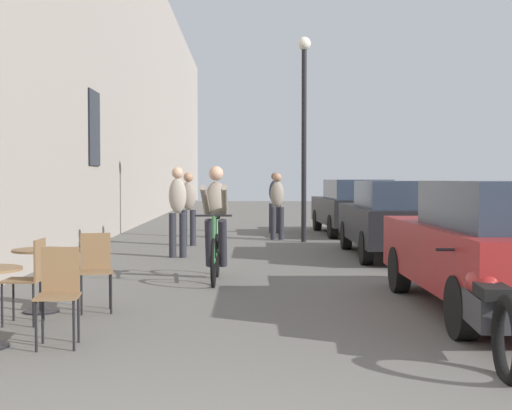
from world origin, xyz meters
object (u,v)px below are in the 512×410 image
object	(u,v)px
cafe_chair_mid_toward_street	(30,275)
pedestrian_near	(178,207)
cafe_chair_mid_toward_wall	(96,266)
pedestrian_furthest	(275,199)
cafe_chair_near_toward_street	(59,289)
pedestrian_mid	(188,204)
street_lamp	(304,112)
parked_car_third	(354,206)
pedestrian_far	(277,202)
cyclist_on_bicycle	(216,226)
parked_car_second	(397,217)
cafe_table_mid	(41,267)
parked_motorcycle	(485,309)
parked_car_nearest	(499,245)

from	to	relation	value
cafe_chair_mid_toward_street	pedestrian_near	xyz separation A→B (m)	(0.95, 6.19, 0.47)
cafe_chair_mid_toward_wall	pedestrian_furthest	size ratio (longest dim) A/B	0.53
cafe_chair_near_toward_street	pedestrian_mid	distance (m)	9.56
street_lamp	parked_car_third	bearing A→B (deg)	54.79
parked_car_third	street_lamp	bearing A→B (deg)	-125.21
pedestrian_mid	pedestrian_far	bearing A→B (deg)	36.11
cyclist_on_bicycle	parked_car_second	world-z (taller)	cyclist_on_bicycle
cafe_table_mid	cyclist_on_bicycle	distance (m)	3.15
parked_car_second	cafe_chair_mid_toward_wall	bearing A→B (deg)	-130.28
cafe_chair_mid_toward_wall	parked_car_third	bearing A→B (deg)	66.90
pedestrian_furthest	parked_car_second	bearing A→B (deg)	-70.72
parked_car_third	pedestrian_near	bearing A→B (deg)	-127.66
cafe_chair_near_toward_street	parked_motorcycle	world-z (taller)	cafe_chair_near_toward_street
cafe_chair_near_toward_street	pedestrian_far	xyz separation A→B (m)	(2.50, 11.06, 0.42)
parked_car_second	cyclist_on_bicycle	bearing A→B (deg)	-137.78
parked_car_nearest	parked_car_second	distance (m)	5.74
cafe_chair_mid_toward_wall	street_lamp	xyz separation A→B (m)	(3.13, 8.78, 2.59)
pedestrian_far	cyclist_on_bicycle	bearing A→B (deg)	-100.11
cafe_chair_near_toward_street	pedestrian_near	world-z (taller)	pedestrian_near
parked_car_second	parked_motorcycle	xyz separation A→B (m)	(-0.89, -7.64, -0.36)
cafe_chair_near_toward_street	pedestrian_far	bearing A→B (deg)	77.27
cafe_chair_near_toward_street	parked_motorcycle	bearing A→B (deg)	-7.07
parked_car_second	parked_motorcycle	bearing A→B (deg)	-96.67
cafe_table_mid	cyclist_on_bicycle	world-z (taller)	cyclist_on_bicycle
pedestrian_near	cafe_chair_mid_toward_street	bearing A→B (deg)	-98.72
pedestrian_near	pedestrian_furthest	size ratio (longest dim) A/B	1.03
street_lamp	cafe_chair_mid_toward_street	bearing A→B (deg)	-111.04
parked_motorcycle	cyclist_on_bicycle	bearing A→B (deg)	118.55
pedestrian_far	parked_car_second	xyz separation A→B (m)	(2.14, -3.89, -0.17)
pedestrian_mid	parked_car_nearest	bearing A→B (deg)	-62.98
cafe_chair_near_toward_street	parked_car_nearest	bearing A→B (deg)	17.53
cyclist_on_bicycle	parked_car_third	size ratio (longest dim) A/B	0.41
cafe_table_mid	parked_motorcycle	distance (m)	4.83
pedestrian_near	parked_motorcycle	xyz separation A→B (m)	(3.34, -7.60, -0.58)
parked_motorcycle	cafe_chair_mid_toward_wall	bearing A→B (deg)	150.39
street_lamp	parked_car_nearest	distance (m)	9.43
pedestrian_furthest	parked_car_second	size ratio (longest dim) A/B	0.40
cafe_chair_mid_toward_wall	street_lamp	world-z (taller)	street_lamp
pedestrian_mid	pedestrian_far	size ratio (longest dim) A/B	1.00
cafe_chair_mid_toward_street	parked_car_second	bearing A→B (deg)	50.21
cyclist_on_bicycle	pedestrian_mid	bearing A→B (deg)	98.82
cyclist_on_bicycle	pedestrian_far	xyz separation A→B (m)	(1.24, 6.96, 0.13)
cafe_chair_near_toward_street	cafe_table_mid	xyz separation A→B (m)	(-0.62, 1.60, 0.00)
pedestrian_far	parked_motorcycle	size ratio (longest dim) A/B	0.77
parked_car_third	parked_motorcycle	world-z (taller)	parked_car_third
cafe_table_mid	pedestrian_far	bearing A→B (deg)	71.73
pedestrian_mid	cafe_chair_mid_toward_street	bearing A→B (deg)	-96.39
cafe_chair_mid_toward_wall	cyclist_on_bicycle	size ratio (longest dim) A/B	0.51
pedestrian_furthest	street_lamp	world-z (taller)	street_lamp
cafe_table_mid	pedestrian_mid	xyz separation A→B (m)	(1.04, 7.94, 0.42)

